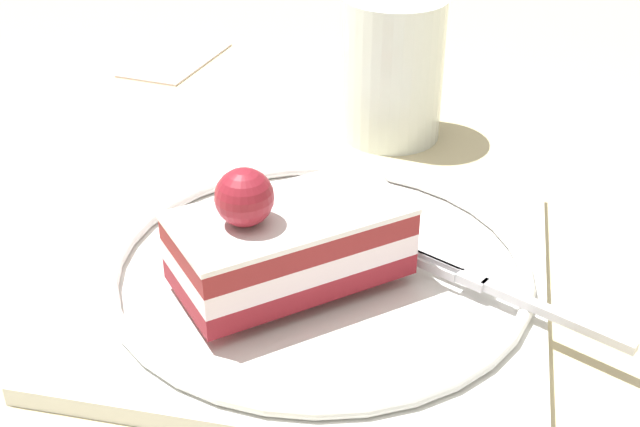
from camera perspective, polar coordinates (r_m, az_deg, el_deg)
name	(u,v)px	position (r m, az deg, el deg)	size (l,w,h in m)	color
ground_plane	(338,276)	(0.48, 1.25, -4.27)	(2.40, 2.40, 0.00)	beige
dessert_plate	(320,273)	(0.47, 0.00, -4.11)	(0.27, 0.27, 0.02)	white
cake_slice	(287,240)	(0.44, -2.30, -1.83)	(0.13, 0.13, 0.07)	maroon
fork	(508,295)	(0.44, 12.76, -5.44)	(0.12, 0.06, 0.00)	silver
drink_glass_near	(392,78)	(0.63, 4.97, 9.24)	(0.07, 0.07, 0.11)	white
folded_napkin	(176,59)	(0.80, -9.84, 10.38)	(0.11, 0.06, 0.00)	beige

